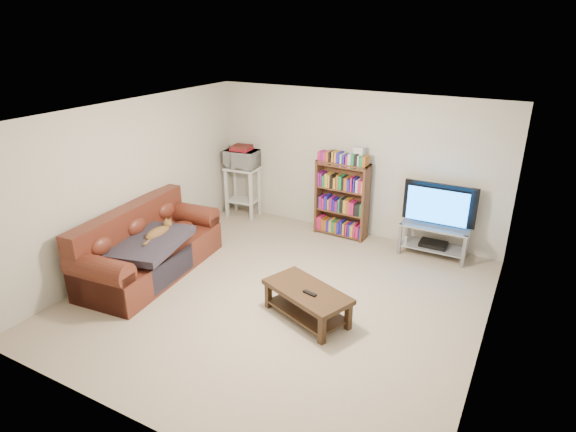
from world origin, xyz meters
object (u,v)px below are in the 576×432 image
Objects in this scene: tv_stand at (434,235)px; bookshelf at (342,198)px; sofa at (147,250)px; coffee_table at (307,298)px.

bookshelf is at bearing 178.51° from tv_stand.
bookshelf is at bearing 46.81° from sofa.
sofa is at bearing -145.04° from tv_stand.
bookshelf reaches higher than sofa.
bookshelf reaches higher than tv_stand.
coffee_table is at bearing -4.60° from sofa.
sofa reaches higher than coffee_table.
tv_stand reaches higher than coffee_table.
bookshelf is at bearing 124.86° from coffee_table.
sofa reaches higher than tv_stand.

